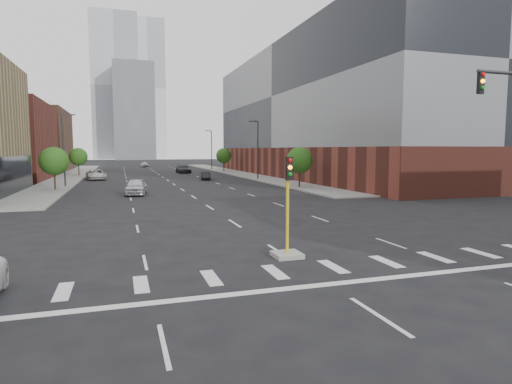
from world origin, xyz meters
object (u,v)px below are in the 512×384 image
car_mid_right (206,176)px  car_far_left (96,175)px  median_traffic_signal (287,235)px  car_distant (145,164)px  car_near_left (136,187)px  car_deep_right (183,169)px

car_mid_right → car_far_left: bearing=171.2°
median_traffic_signal → car_far_left: median_traffic_signal is taller
car_far_left → car_distant: size_ratio=1.36×
car_near_left → car_deep_right: (10.47, 39.49, -0.04)m
median_traffic_signal → car_near_left: 29.41m
median_traffic_signal → car_deep_right: (5.10, 68.40, -0.17)m
median_traffic_signal → car_far_left: 54.80m
median_traffic_signal → car_distant: size_ratio=1.03×
car_mid_right → car_distant: (-6.38, 52.79, 0.07)m
car_far_left → car_distant: (9.91, 47.68, -0.08)m
car_near_left → car_distant: bearing=93.7°
car_mid_right → car_deep_right: size_ratio=0.72×
median_traffic_signal → car_near_left: median_traffic_signal is taller
car_distant → car_deep_right: bearing=-84.6°
car_mid_right → car_distant: 53.18m
car_mid_right → car_distant: size_ratio=0.94×
median_traffic_signal → car_mid_right: median_traffic_signal is taller
car_near_left → car_distant: size_ratio=1.16×
car_near_left → car_deep_right: car_near_left is taller
median_traffic_signal → car_near_left: bearing=100.5°
median_traffic_signal → car_far_left: (-10.50, 53.78, -0.17)m
median_traffic_signal → car_mid_right: size_ratio=1.10×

